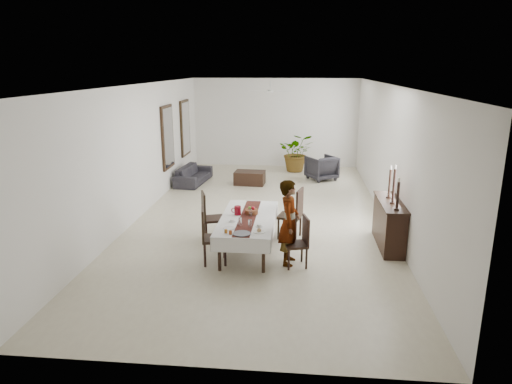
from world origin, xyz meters
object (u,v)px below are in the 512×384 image
(dining_table_top, at_px, (248,219))
(sideboard_body, at_px, (389,224))
(red_pitcher, at_px, (238,210))
(sofa, at_px, (194,175))
(woman, at_px, (289,222))

(dining_table_top, xyz_separation_m, sideboard_body, (2.87, 0.48, -0.19))
(dining_table_top, relative_size, red_pitcher, 12.00)
(sofa, bearing_deg, woman, -145.51)
(red_pitcher, relative_size, woman, 0.11)
(red_pitcher, height_order, sofa, red_pitcher)
(red_pitcher, xyz_separation_m, woman, (1.07, -0.71, 0.03))
(woman, height_order, sideboard_body, woman)
(red_pitcher, bearing_deg, woman, -33.70)
(dining_table_top, height_order, woman, woman)
(dining_table_top, height_order, sideboard_body, sideboard_body)
(sideboard_body, xyz_separation_m, sofa, (-5.23, 4.84, -0.20))
(sideboard_body, distance_m, sofa, 7.13)
(dining_table_top, relative_size, sofa, 1.19)
(sideboard_body, height_order, sofa, sideboard_body)
(dining_table_top, bearing_deg, sideboard_body, 9.79)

